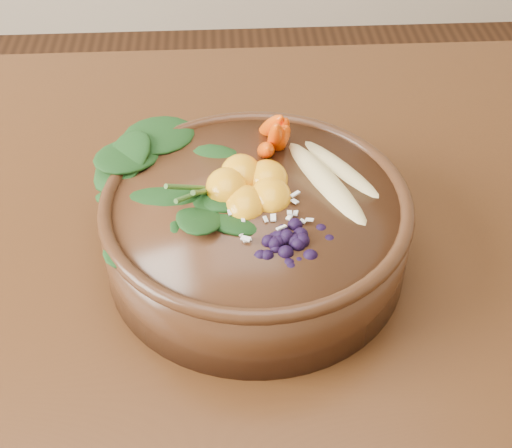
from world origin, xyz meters
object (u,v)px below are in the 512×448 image
object	(u,v)px
stoneware_bowl	(256,231)
carrot_cluster	(271,109)
kale_heap	(186,158)
dining_table	(9,324)
blueberry_pile	(288,223)
mandarin_cluster	(250,175)
banana_halves	(334,163)

from	to	relation	value
stoneware_bowl	carrot_cluster	size ratio (longest dim) A/B	3.62
carrot_cluster	kale_heap	bearing A→B (deg)	-169.49
dining_table	carrot_cluster	world-z (taller)	carrot_cluster
dining_table	blueberry_pile	bearing A→B (deg)	-11.98
kale_heap	mandarin_cluster	world-z (taller)	kale_heap
stoneware_bowl	banana_halves	world-z (taller)	banana_halves
carrot_cluster	mandarin_cluster	xyz separation A→B (m)	(-0.03, -0.08, -0.03)
kale_heap	mandarin_cluster	bearing A→B (deg)	-20.57
carrot_cluster	banana_halves	distance (m)	0.09
stoneware_bowl	blueberry_pile	xyz separation A→B (m)	(0.03, -0.06, 0.06)
kale_heap	banana_halves	size ratio (longest dim) A/B	1.15
stoneware_bowl	kale_heap	distance (m)	0.10
dining_table	carrot_cluster	size ratio (longest dim) A/B	19.06
mandarin_cluster	stoneware_bowl	bearing A→B (deg)	-75.13
kale_heap	mandarin_cluster	distance (m)	0.07
dining_table	blueberry_pile	distance (m)	0.37
stoneware_bowl	blueberry_pile	world-z (taller)	blueberry_pile
stoneware_bowl	banana_halves	distance (m)	0.10
kale_heap	dining_table	bearing A→B (deg)	-170.72
stoneware_bowl	kale_heap	xyz separation A→B (m)	(-0.07, 0.04, 0.06)
stoneware_bowl	dining_table	bearing A→B (deg)	178.56
stoneware_bowl	mandarin_cluster	bearing A→B (deg)	104.87
blueberry_pile	carrot_cluster	bearing A→B (deg)	91.66
blueberry_pile	banana_halves	bearing A→B (deg)	59.70
banana_halves	mandarin_cluster	distance (m)	0.09
mandarin_cluster	carrot_cluster	bearing A→B (deg)	71.40
stoneware_bowl	blueberry_pile	distance (m)	0.09
carrot_cluster	mandarin_cluster	bearing A→B (deg)	-129.81
kale_heap	banana_halves	distance (m)	0.15
blueberry_pile	mandarin_cluster	bearing A→B (deg)	111.94
mandarin_cluster	blueberry_pile	xyz separation A→B (m)	(0.03, -0.08, 0.00)
dining_table	stoneware_bowl	world-z (taller)	stoneware_bowl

